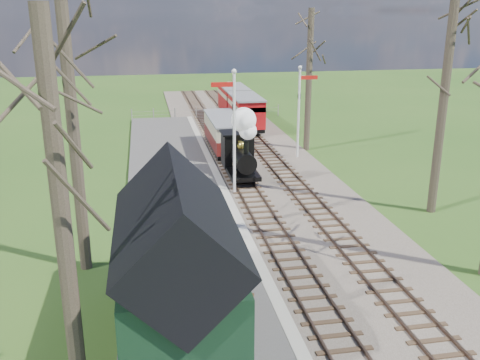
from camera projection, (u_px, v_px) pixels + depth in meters
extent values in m
ellipsoid|color=#385B23|center=(250.00, 198.00, 80.14)|extent=(70.40, 44.00, 19.80)
ellipsoid|color=#385B23|center=(431.00, 171.00, 76.33)|extent=(51.20, 32.00, 14.40)
ellipsoid|color=#385B23|center=(128.00, 184.00, 81.28)|extent=(64.00, 40.00, 18.00)
cube|color=brown|center=(250.00, 160.00, 32.86)|extent=(8.00, 60.00, 0.10)
cube|color=brown|center=(221.00, 160.00, 32.53)|extent=(0.07, 60.00, 0.12)
cube|color=brown|center=(237.00, 159.00, 32.70)|extent=(0.07, 60.00, 0.12)
cube|color=#38281C|center=(229.00, 160.00, 32.63)|extent=(1.60, 60.00, 0.09)
cube|color=brown|center=(263.00, 158.00, 32.97)|extent=(0.07, 60.00, 0.12)
cube|color=brown|center=(279.00, 157.00, 33.14)|extent=(0.07, 60.00, 0.12)
cube|color=#38281C|center=(271.00, 158.00, 33.07)|extent=(1.60, 60.00, 0.09)
cube|color=#474442|center=(182.00, 210.00, 24.53)|extent=(5.00, 44.00, 0.20)
cube|color=#B2AD9E|center=(231.00, 206.00, 24.92)|extent=(0.40, 44.00, 0.21)
cube|color=black|center=(178.00, 291.00, 14.59)|extent=(3.00, 6.00, 2.60)
cube|color=black|center=(176.00, 229.00, 14.03)|extent=(3.25, 6.30, 3.25)
cube|color=black|center=(240.00, 315.00, 14.00)|extent=(0.06, 1.20, 2.00)
cylinder|color=silver|center=(234.00, 136.00, 26.00)|extent=(0.14, 0.14, 6.00)
sphere|color=silver|center=(234.00, 71.00, 25.06)|extent=(0.24, 0.24, 0.24)
cube|color=#B7140F|center=(223.00, 85.00, 25.15)|extent=(1.10, 0.08, 0.22)
cube|color=black|center=(234.00, 107.00, 25.58)|extent=(0.18, 0.06, 0.30)
cylinder|color=silver|center=(299.00, 115.00, 32.55)|extent=(0.14, 0.14, 5.50)
sphere|color=silver|center=(300.00, 68.00, 31.69)|extent=(0.24, 0.24, 0.24)
cube|color=#B7140F|center=(309.00, 78.00, 31.97)|extent=(1.10, 0.08, 0.22)
cube|color=black|center=(299.00, 96.00, 32.21)|extent=(0.18, 0.06, 0.30)
cylinder|color=#382D23|center=(62.00, 223.00, 11.38)|extent=(0.39, 0.39, 9.00)
cylinder|color=#382D23|center=(72.00, 117.00, 17.56)|extent=(0.41, 0.41, 11.00)
cylinder|color=#382D23|center=(443.00, 103.00, 23.09)|extent=(0.40, 0.40, 10.00)
cylinder|color=#382D23|center=(309.00, 82.00, 34.10)|extent=(0.39, 0.39, 9.00)
cube|color=slate|center=(207.00, 110.00, 45.61)|extent=(12.60, 0.02, 0.01)
cube|color=slate|center=(207.00, 113.00, 45.70)|extent=(12.60, 0.02, 0.02)
cylinder|color=slate|center=(207.00, 113.00, 45.69)|extent=(0.08, 0.08, 1.00)
cube|color=black|center=(241.00, 170.00, 28.80)|extent=(1.53, 3.60, 0.23)
cylinder|color=black|center=(243.00, 158.00, 28.04)|extent=(0.99, 2.34, 0.99)
cube|color=black|center=(237.00, 149.00, 29.54)|extent=(1.62, 1.44, 1.80)
cylinder|color=black|center=(246.00, 148.00, 26.95)|extent=(0.25, 0.25, 0.72)
sphere|color=gold|center=(242.00, 146.00, 28.11)|extent=(0.47, 0.47, 0.47)
sphere|color=white|center=(248.00, 131.00, 26.71)|extent=(0.90, 0.90, 0.90)
sphere|color=white|center=(244.00, 120.00, 26.60)|extent=(1.26, 1.26, 1.26)
cylinder|color=black|center=(235.00, 179.00, 27.73)|extent=(0.09, 0.58, 0.58)
cylinder|color=black|center=(254.00, 178.00, 27.90)|extent=(0.09, 0.58, 0.58)
cube|color=black|center=(224.00, 146.00, 34.45)|extent=(1.71, 6.31, 0.27)
cube|color=#561613|center=(224.00, 137.00, 34.29)|extent=(1.80, 6.31, 0.81)
cube|color=#C3B593|center=(224.00, 125.00, 34.04)|extent=(1.80, 6.31, 0.81)
cube|color=slate|center=(224.00, 118.00, 33.91)|extent=(1.89, 6.49, 0.11)
cube|color=black|center=(246.00, 125.00, 40.61)|extent=(1.89, 4.96, 0.30)
cube|color=#A00D10|center=(246.00, 117.00, 40.43)|extent=(1.98, 4.96, 0.89)
cube|color=#C3B593|center=(246.00, 105.00, 40.16)|extent=(1.98, 4.96, 0.89)
cube|color=slate|center=(246.00, 99.00, 40.01)|extent=(2.08, 5.16, 0.12)
cube|color=black|center=(234.00, 112.00, 45.77)|extent=(1.89, 4.96, 0.30)
cube|color=#A00D10|center=(234.00, 105.00, 45.59)|extent=(1.98, 4.96, 0.89)
cube|color=#C3B593|center=(234.00, 94.00, 45.32)|extent=(1.98, 4.96, 0.89)
cube|color=slate|center=(234.00, 89.00, 45.17)|extent=(2.08, 5.16, 0.12)
cube|color=#104B24|center=(230.00, 263.00, 17.90)|extent=(0.21, 0.76, 1.12)
cube|color=silver|center=(231.00, 263.00, 17.90)|extent=(0.14, 0.65, 0.91)
cube|color=#452C18|center=(243.00, 306.00, 15.84)|extent=(0.97, 1.62, 0.07)
cube|color=#452C18|center=(236.00, 297.00, 15.78)|extent=(0.60, 1.48, 0.67)
cube|color=#452C18|center=(253.00, 322.00, 15.28)|extent=(0.07, 0.07, 0.22)
cube|color=#452C18|center=(234.00, 300.00, 16.48)|extent=(0.07, 0.07, 0.22)
imported|color=black|center=(234.00, 265.00, 17.41)|extent=(0.48, 0.59, 1.39)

